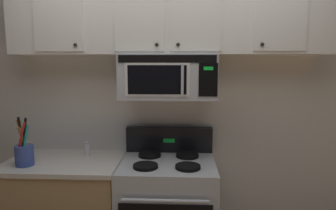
% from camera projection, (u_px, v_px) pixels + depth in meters
% --- Properties ---
extents(back_wall, '(5.20, 0.10, 2.70)m').
position_uv_depth(back_wall, '(170.00, 100.00, 2.71)').
color(back_wall, silver).
rests_on(back_wall, ground_plane).
extents(over_range_microwave, '(0.76, 0.43, 0.35)m').
position_uv_depth(over_range_microwave, '(168.00, 77.00, 2.43)').
color(over_range_microwave, '#B7BABF').
extents(upper_cabinets, '(2.50, 0.36, 0.55)m').
position_uv_depth(upper_cabinets, '(169.00, 20.00, 2.40)').
color(upper_cabinets, white).
extents(utensil_crock_blue, '(0.14, 0.14, 0.38)m').
position_uv_depth(utensil_crock_blue, '(24.00, 152.00, 2.32)').
color(utensil_crock_blue, '#384C9E').
rests_on(utensil_crock_blue, counter_segment).
extents(salt_shaker, '(0.04, 0.04, 0.12)m').
position_uv_depth(salt_shaker, '(87.00, 149.00, 2.57)').
color(salt_shaker, white).
rests_on(salt_shaker, counter_segment).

